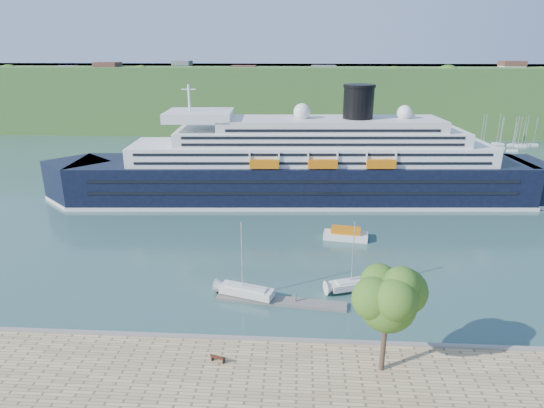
% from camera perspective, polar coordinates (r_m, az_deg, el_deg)
% --- Properties ---
extents(ground, '(400.00, 400.00, 0.00)m').
position_cam_1_polar(ground, '(51.40, 1.35, -17.56)').
color(ground, '#2A4B48').
rests_on(ground, ground).
extents(far_hillside, '(400.00, 50.00, 24.00)m').
position_cam_1_polar(far_hillside, '(187.19, 3.13, 13.28)').
color(far_hillside, '#325E25').
rests_on(far_hillside, ground).
extents(quay_coping, '(220.00, 0.50, 0.30)m').
position_cam_1_polar(quay_coping, '(50.56, 1.35, -16.65)').
color(quay_coping, slate).
rests_on(quay_coping, promenade).
extents(cruise_ship, '(107.27, 21.97, 23.92)m').
position_cam_1_polar(cruise_ship, '(93.92, 3.69, 7.51)').
color(cruise_ship, black).
rests_on(cruise_ship, ground).
extents(park_bench, '(1.62, 1.05, 0.96)m').
position_cam_1_polar(park_bench, '(47.96, -6.79, -18.56)').
color(park_bench, '#411E12').
rests_on(park_bench, promenade).
extents(promenade_tree, '(7.24, 7.24, 12.00)m').
position_cam_1_polar(promenade_tree, '(44.82, 14.14, -13.45)').
color(promenade_tree, '#2E5B18').
rests_on(promenade_tree, promenade).
extents(floating_pontoon, '(16.71, 3.99, 0.37)m').
position_cam_1_polar(floating_pontoon, '(58.93, 1.14, -12.09)').
color(floating_pontoon, gray).
rests_on(floating_pontoon, ground).
extents(sailboat_white_near, '(8.04, 4.32, 10.01)m').
position_cam_1_polar(sailboat_white_near, '(57.62, -3.29, -7.42)').
color(sailboat_white_near, silver).
rests_on(sailboat_white_near, ground).
extents(sailboat_white_far, '(7.58, 4.29, 9.45)m').
position_cam_1_polar(sailboat_white_far, '(60.40, 10.53, -6.72)').
color(sailboat_white_far, silver).
rests_on(sailboat_white_far, ground).
extents(tender_launch, '(7.71, 3.59, 2.05)m').
position_cam_1_polar(tender_launch, '(77.57, 9.24, -3.68)').
color(tender_launch, '#CD680C').
rests_on(tender_launch, ground).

